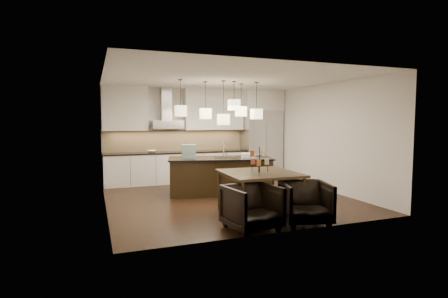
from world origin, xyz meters
name	(u,v)px	position (x,y,z in m)	size (l,w,h in m)	color
floor	(227,198)	(0.00, 0.00, -0.01)	(5.50, 5.50, 0.02)	black
ceiling	(227,79)	(0.00, 0.00, 2.81)	(5.50, 5.50, 0.02)	white
wall_back	(195,135)	(0.00, 2.76, 1.40)	(5.50, 0.02, 2.80)	silver
wall_front	(288,148)	(0.00, -2.76, 1.40)	(5.50, 0.02, 2.80)	silver
wall_left	(104,142)	(-2.76, 0.00, 1.40)	(0.02, 5.50, 2.80)	silver
wall_right	(324,137)	(2.76, 0.00, 1.40)	(0.02, 5.50, 2.80)	silver
refrigerator	(261,144)	(2.10, 2.38, 1.07)	(1.20, 0.72, 2.15)	#B7B7BA
fridge_panel	(262,100)	(2.10, 2.38, 2.47)	(1.26, 0.72, 0.65)	silver
lower_cabinets	(178,168)	(-0.62, 2.43, 0.44)	(4.21, 0.62, 0.88)	silver
countertop	(178,152)	(-0.62, 2.43, 0.90)	(4.21, 0.66, 0.04)	black
backsplash	(175,140)	(-0.62, 2.73, 1.24)	(4.21, 0.02, 0.63)	tan
upper_cab_left	(125,108)	(-2.10, 2.57, 2.17)	(1.25, 0.35, 1.25)	silver
upper_cab_right	(214,110)	(0.55, 2.57, 2.17)	(1.86, 0.35, 1.25)	silver
hood_canopy	(167,125)	(-0.93, 2.48, 1.72)	(0.90, 0.52, 0.24)	#B7B7BA
hood_chimney	(166,104)	(-0.93, 2.59, 2.32)	(0.30, 0.28, 0.96)	#B7B7BA
fruit_bowl	(152,151)	(-1.39, 2.38, 0.95)	(0.26, 0.26, 0.06)	silver
island_body	(220,176)	(0.00, 0.49, 0.44)	(2.48, 0.99, 0.87)	black
island_top	(220,158)	(0.00, 0.49, 0.89)	(2.56, 1.07, 0.04)	black
faucet	(224,150)	(0.12, 0.56, 1.10)	(0.10, 0.24, 0.38)	silver
tote_bag	(189,151)	(-0.77, 0.64, 1.08)	(0.34, 0.18, 0.34)	#1D5341
food_container	(248,155)	(0.71, 0.35, 0.96)	(0.34, 0.24, 0.10)	silver
dining_table	(259,193)	(0.05, -1.62, 0.42)	(1.39, 1.39, 0.84)	black
candelabra	(260,160)	(0.05, -1.62, 1.08)	(0.40, 0.40, 0.49)	black
candle_a	(267,162)	(0.21, -1.63, 1.04)	(0.08, 0.08, 0.11)	beige
candle_b	(253,161)	(-0.02, -1.49, 1.04)	(0.08, 0.08, 0.11)	#C9533A
candle_c	(259,163)	(-0.03, -1.75, 1.04)	(0.08, 0.08, 0.11)	#A76228
candle_d	(263,152)	(0.18, -1.52, 1.21)	(0.08, 0.08, 0.11)	#C9533A
candle_e	(252,153)	(-0.09, -1.60, 1.21)	(0.08, 0.08, 0.11)	#A76228
candle_f	(264,154)	(0.07, -1.77, 1.21)	(0.08, 0.08, 0.11)	beige
armchair_left	(252,207)	(-0.49, -2.45, 0.38)	(0.82, 0.84, 0.77)	black
armchair_right	(306,203)	(0.55, -2.47, 0.38)	(0.81, 0.84, 0.76)	black
pendant_a	(181,111)	(-1.01, 0.42, 2.06)	(0.24, 0.24, 0.26)	beige
pendant_b	(206,114)	(-0.33, 0.64, 2.01)	(0.24, 0.24, 0.26)	beige
pendant_c	(234,105)	(0.31, 0.31, 2.22)	(0.24, 0.24, 0.26)	beige
pendant_d	(241,112)	(0.70, 0.80, 2.07)	(0.24, 0.24, 0.26)	beige
pendant_e	(256,114)	(0.93, 0.34, 2.00)	(0.24, 0.24, 0.26)	beige
pendant_f	(223,119)	(0.03, 0.31, 1.86)	(0.24, 0.24, 0.26)	beige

